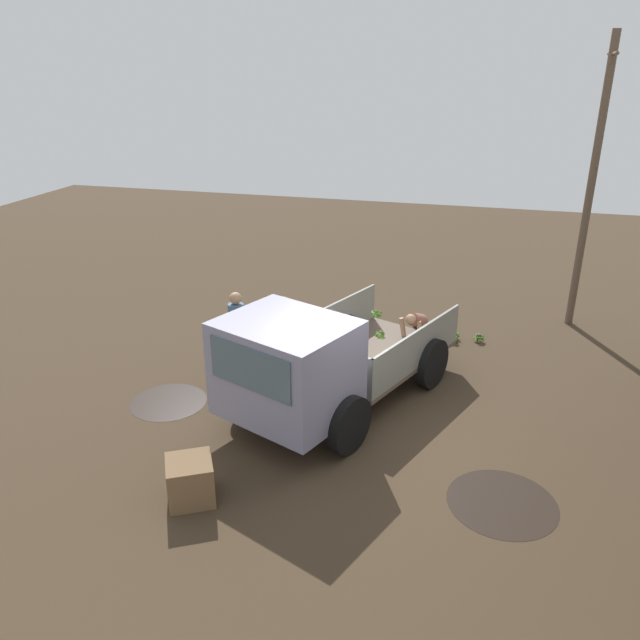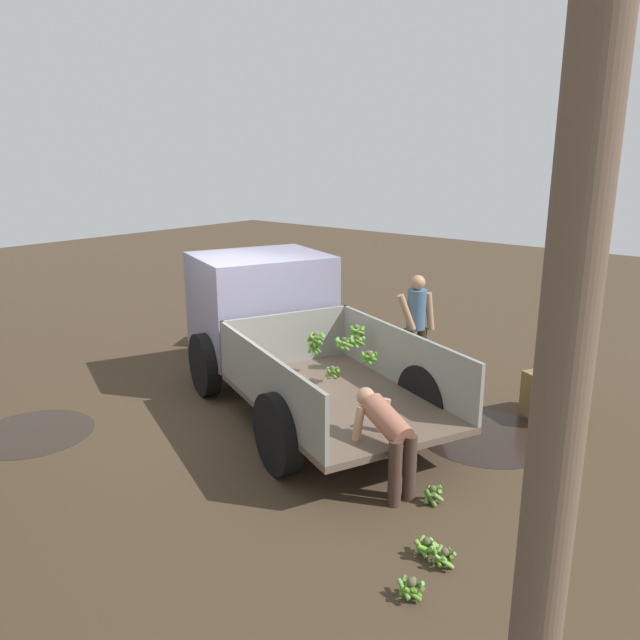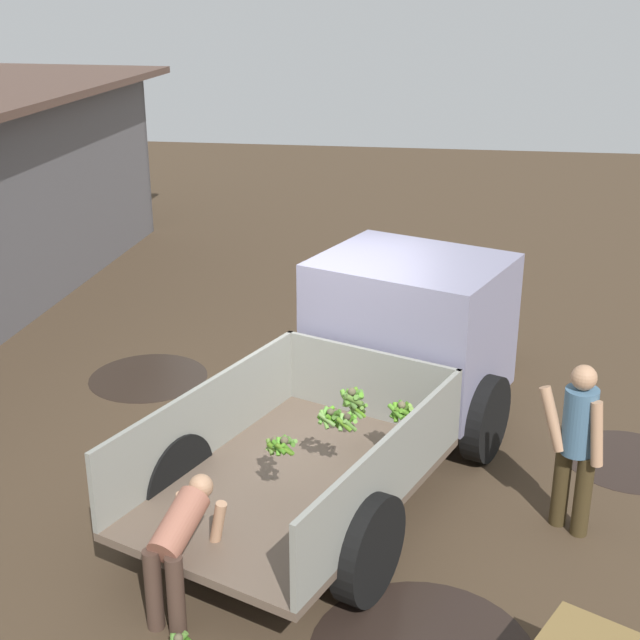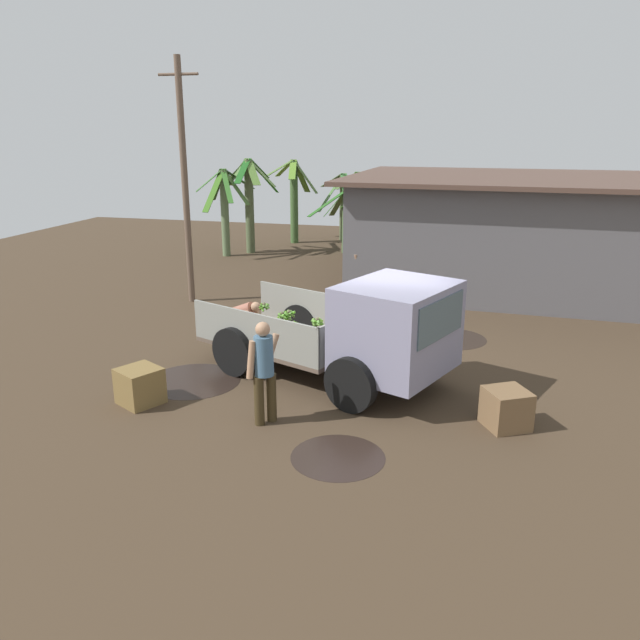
{
  "view_description": "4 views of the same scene",
  "coord_description": "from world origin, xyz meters",
  "px_view_note": "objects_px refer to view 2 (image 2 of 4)",
  "views": [
    {
      "loc": [
        8.57,
        1.64,
        5.6
      ],
      "look_at": [
        -1.5,
        -1.06,
        1.27
      ],
      "focal_mm": 35.0,
      "sensor_mm": 36.0,
      "label": 1
    },
    {
      "loc": [
        -6.33,
        5.54,
        3.49
      ],
      "look_at": [
        -0.49,
        -1.45,
        1.04
      ],
      "focal_mm": 35.0,
      "sensor_mm": 36.0,
      "label": 2
    },
    {
      "loc": [
        -8.73,
        -1.39,
        4.82
      ],
      "look_at": [
        -0.46,
        -0.21,
        1.58
      ],
      "focal_mm": 50.0,
      "sensor_mm": 36.0,
      "label": 3
    },
    {
      "loc": [
        1.63,
        -11.19,
        4.47
      ],
      "look_at": [
        -1.16,
        -0.27,
        1.0
      ],
      "focal_mm": 35.0,
      "sensor_mm": 36.0,
      "label": 4
    }
  ],
  "objects_px": {
    "banana_bunch_on_ground_0": "(426,546)",
    "banana_bunch_on_ground_2": "(411,587)",
    "utility_pole": "(574,269)",
    "wooden_crate_1": "(223,329)",
    "person_foreground_visitor": "(416,322)",
    "banana_bunch_on_ground_3": "(444,557)",
    "cargo_truck": "(274,320)",
    "wooden_crate_0": "(555,397)",
    "person_worker_loading": "(388,435)",
    "banana_bunch_on_ground_1": "(433,494)"
  },
  "relations": [
    {
      "from": "wooden_crate_1",
      "to": "person_worker_loading",
      "type": "bearing_deg",
      "value": 155.41
    },
    {
      "from": "banana_bunch_on_ground_1",
      "to": "banana_bunch_on_ground_3",
      "type": "distance_m",
      "value": 1.02
    },
    {
      "from": "cargo_truck",
      "to": "banana_bunch_on_ground_1",
      "type": "distance_m",
      "value": 3.88
    },
    {
      "from": "utility_pole",
      "to": "banana_bunch_on_ground_2",
      "type": "distance_m",
      "value": 3.99
    },
    {
      "from": "person_foreground_visitor",
      "to": "banana_bunch_on_ground_2",
      "type": "distance_m",
      "value": 5.27
    },
    {
      "from": "wooden_crate_0",
      "to": "wooden_crate_1",
      "type": "distance_m",
      "value": 6.01
    },
    {
      "from": "cargo_truck",
      "to": "person_foreground_visitor",
      "type": "xyz_separation_m",
      "value": [
        -1.4,
        -1.77,
        -0.15
      ]
    },
    {
      "from": "banana_bunch_on_ground_3",
      "to": "cargo_truck",
      "type": "bearing_deg",
      "value": -27.72
    },
    {
      "from": "person_worker_loading",
      "to": "cargo_truck",
      "type": "bearing_deg",
      "value": -10.46
    },
    {
      "from": "banana_bunch_on_ground_1",
      "to": "wooden_crate_0",
      "type": "bearing_deg",
      "value": -93.31
    },
    {
      "from": "utility_pole",
      "to": "wooden_crate_0",
      "type": "xyz_separation_m",
      "value": [
        2.03,
        -6.26,
        -2.86
      ]
    },
    {
      "from": "wooden_crate_0",
      "to": "banana_bunch_on_ground_1",
      "type": "bearing_deg",
      "value": 86.69
    },
    {
      "from": "cargo_truck",
      "to": "wooden_crate_1",
      "type": "xyz_separation_m",
      "value": [
        2.29,
        -0.99,
        -0.76
      ]
    },
    {
      "from": "utility_pole",
      "to": "person_worker_loading",
      "type": "height_order",
      "value": "utility_pole"
    },
    {
      "from": "utility_pole",
      "to": "person_foreground_visitor",
      "type": "distance_m",
      "value": 8.06
    },
    {
      "from": "banana_bunch_on_ground_2",
      "to": "person_foreground_visitor",
      "type": "bearing_deg",
      "value": -58.71
    },
    {
      "from": "banana_bunch_on_ground_1",
      "to": "banana_bunch_on_ground_2",
      "type": "bearing_deg",
      "value": 113.22
    },
    {
      "from": "cargo_truck",
      "to": "banana_bunch_on_ground_1",
      "type": "relative_size",
      "value": 22.1
    },
    {
      "from": "person_foreground_visitor",
      "to": "wooden_crate_1",
      "type": "xyz_separation_m",
      "value": [
        3.69,
        0.78,
        -0.62
      ]
    },
    {
      "from": "cargo_truck",
      "to": "wooden_crate_0",
      "type": "xyz_separation_m",
      "value": [
        -3.69,
        -1.6,
        -0.76
      ]
    },
    {
      "from": "utility_pole",
      "to": "banana_bunch_on_ground_0",
      "type": "bearing_deg",
      "value": -54.4
    },
    {
      "from": "person_worker_loading",
      "to": "banana_bunch_on_ground_3",
      "type": "distance_m",
      "value": 1.41
    },
    {
      "from": "person_foreground_visitor",
      "to": "banana_bunch_on_ground_2",
      "type": "xyz_separation_m",
      "value": [
        -2.71,
        4.45,
        -0.82
      ]
    },
    {
      "from": "cargo_truck",
      "to": "person_worker_loading",
      "type": "bearing_deg",
      "value": 176.95
    },
    {
      "from": "banana_bunch_on_ground_2",
      "to": "wooden_crate_0",
      "type": "bearing_deg",
      "value": -84.47
    },
    {
      "from": "banana_bunch_on_ground_3",
      "to": "utility_pole",
      "type": "bearing_deg",
      "value": 122.88
    },
    {
      "from": "banana_bunch_on_ground_3",
      "to": "banana_bunch_on_ground_2",
      "type": "bearing_deg",
      "value": 89.37
    },
    {
      "from": "person_foreground_visitor",
      "to": "banana_bunch_on_ground_2",
      "type": "relative_size",
      "value": 6.88
    },
    {
      "from": "wooden_crate_1",
      "to": "person_foreground_visitor",
      "type": "bearing_deg",
      "value": -168.11
    },
    {
      "from": "banana_bunch_on_ground_2",
      "to": "banana_bunch_on_ground_3",
      "type": "distance_m",
      "value": 0.53
    },
    {
      "from": "cargo_truck",
      "to": "banana_bunch_on_ground_0",
      "type": "xyz_separation_m",
      "value": [
        -3.92,
        2.14,
        -0.96
      ]
    },
    {
      "from": "cargo_truck",
      "to": "wooden_crate_0",
      "type": "bearing_deg",
      "value": -134.1
    },
    {
      "from": "wooden_crate_1",
      "to": "banana_bunch_on_ground_2",
      "type": "bearing_deg",
      "value": 150.12
    },
    {
      "from": "person_worker_loading",
      "to": "wooden_crate_1",
      "type": "bearing_deg",
      "value": -9.52
    },
    {
      "from": "banana_bunch_on_ground_0",
      "to": "wooden_crate_0",
      "type": "xyz_separation_m",
      "value": [
        0.23,
        -3.74,
        0.2
      ]
    },
    {
      "from": "cargo_truck",
      "to": "banana_bunch_on_ground_1",
      "type": "height_order",
      "value": "cargo_truck"
    },
    {
      "from": "banana_bunch_on_ground_2",
      "to": "person_worker_loading",
      "type": "bearing_deg",
      "value": -49.05
    },
    {
      "from": "utility_pole",
      "to": "banana_bunch_on_ground_1",
      "type": "height_order",
      "value": "utility_pole"
    },
    {
      "from": "banana_bunch_on_ground_1",
      "to": "banana_bunch_on_ground_3",
      "type": "height_order",
      "value": "banana_bunch_on_ground_1"
    },
    {
      "from": "banana_bunch_on_ground_0",
      "to": "banana_bunch_on_ground_2",
      "type": "distance_m",
      "value": 0.58
    },
    {
      "from": "person_worker_loading",
      "to": "person_foreground_visitor",
      "type": "bearing_deg",
      "value": -48.02
    },
    {
      "from": "cargo_truck",
      "to": "wooden_crate_0",
      "type": "distance_m",
      "value": 4.09
    },
    {
      "from": "wooden_crate_0",
      "to": "person_worker_loading",
      "type": "bearing_deg",
      "value": 77.75
    },
    {
      "from": "banana_bunch_on_ground_1",
      "to": "banana_bunch_on_ground_0",
      "type": "bearing_deg",
      "value": 116.21
    },
    {
      "from": "utility_pole",
      "to": "person_worker_loading",
      "type": "bearing_deg",
      "value": -49.98
    },
    {
      "from": "banana_bunch_on_ground_0",
      "to": "banana_bunch_on_ground_2",
      "type": "relative_size",
      "value": 0.92
    },
    {
      "from": "banana_bunch_on_ground_2",
      "to": "banana_bunch_on_ground_3",
      "type": "height_order",
      "value": "banana_bunch_on_ground_2"
    },
    {
      "from": "person_worker_loading",
      "to": "banana_bunch_on_ground_0",
      "type": "bearing_deg",
      "value": 157.3
    },
    {
      "from": "person_worker_loading",
      "to": "wooden_crate_0",
      "type": "distance_m",
      "value": 3.14
    },
    {
      "from": "banana_bunch_on_ground_0",
      "to": "person_worker_loading",
      "type": "bearing_deg",
      "value": -37.77
    }
  ]
}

